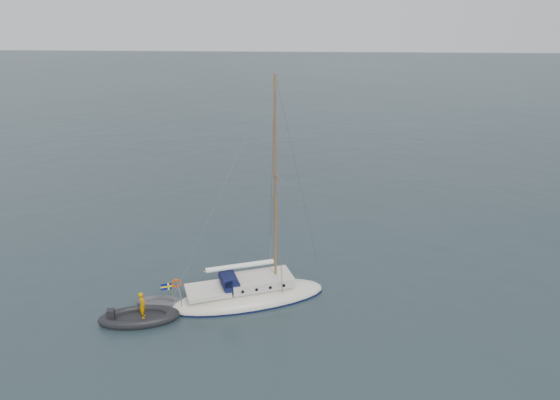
{
  "coord_description": "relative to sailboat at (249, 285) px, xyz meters",
  "views": [
    {
      "loc": [
        2.0,
        -27.76,
        15.68
      ],
      "look_at": [
        0.36,
        0.0,
        5.41
      ],
      "focal_mm": 35.0,
      "sensor_mm": 36.0,
      "label": 1
    }
  ],
  "objects": [
    {
      "name": "rib",
      "position": [
        -5.47,
        -2.39,
        -0.72
      ],
      "size": [
        4.15,
        1.89,
        1.66
      ],
      "rotation": [
        0.0,
        0.0,
        0.23
      ],
      "color": "black",
      "rests_on": "ground"
    },
    {
      "name": "dinghy",
      "position": [
        -4.82,
        -0.79,
        -0.81
      ],
      "size": [
        2.53,
        1.14,
        0.36
      ],
      "rotation": [
        0.0,
        0.0,
        0.02
      ],
      "color": "#444549",
      "rests_on": "ground"
    },
    {
      "name": "ground",
      "position": [
        1.25,
        1.48,
        -0.97
      ],
      "size": [
        300.0,
        300.0,
        0.0
      ],
      "primitive_type": "plane",
      "color": "black",
      "rests_on": "ground"
    },
    {
      "name": "sailboat",
      "position": [
        0.0,
        0.0,
        0.0
      ],
      "size": [
        9.04,
        2.71,
        12.87
      ],
      "rotation": [
        0.0,
        0.0,
        0.36
      ],
      "color": "silver",
      "rests_on": "ground"
    }
  ]
}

